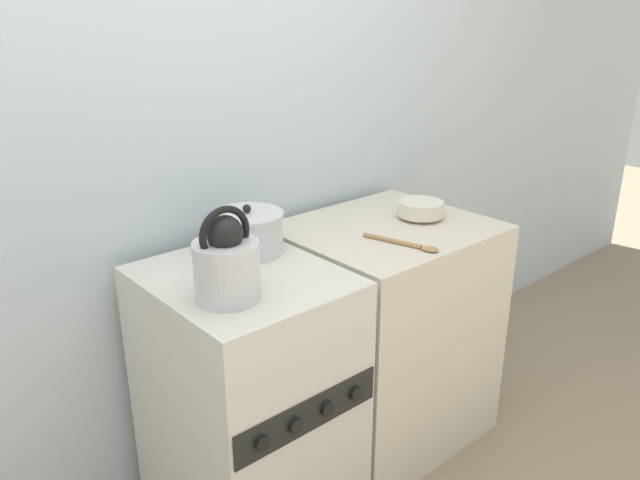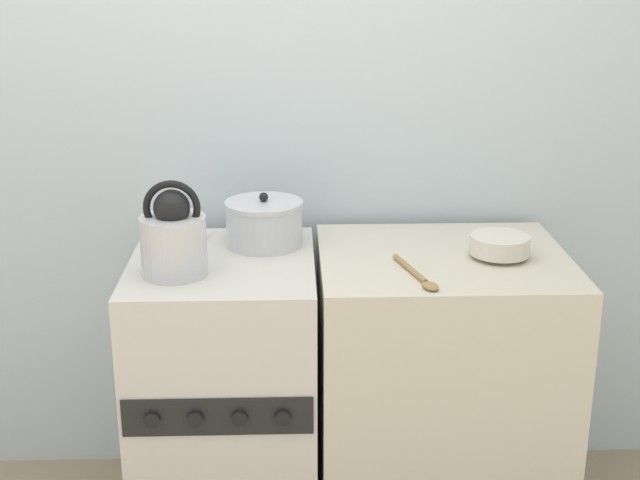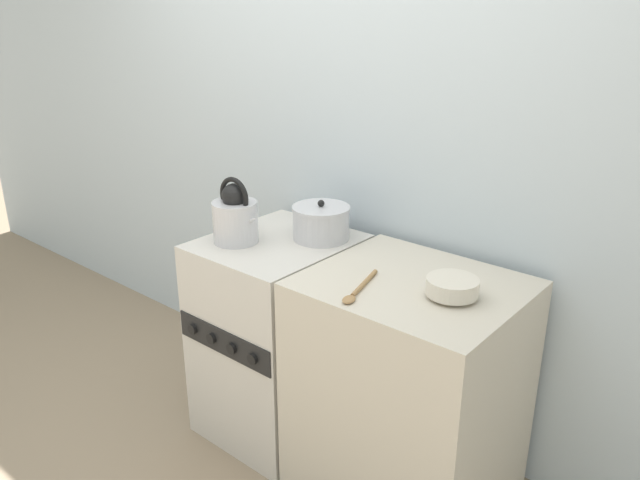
{
  "view_description": "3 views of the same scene",
  "coord_description": "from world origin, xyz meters",
  "px_view_note": "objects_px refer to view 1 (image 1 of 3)",
  "views": [
    {
      "loc": [
        -0.96,
        -1.15,
        1.66
      ],
      "look_at": [
        0.29,
        0.28,
        0.94
      ],
      "focal_mm": 35.0,
      "sensor_mm": 36.0,
      "label": 1
    },
    {
      "loc": [
        0.21,
        -2.15,
        1.76
      ],
      "look_at": [
        0.29,
        0.3,
        0.95
      ],
      "focal_mm": 50.0,
      "sensor_mm": 36.0,
      "label": 2
    },
    {
      "loc": [
        1.68,
        -1.4,
        1.8
      ],
      "look_at": [
        0.23,
        0.31,
        0.95
      ],
      "focal_mm": 35.0,
      "sensor_mm": 36.0,
      "label": 3
    }
  ],
  "objects_px": {
    "kettle": "(227,263)",
    "cooking_pot": "(248,233)",
    "stove": "(248,398)",
    "enamel_bowl": "(421,209)"
  },
  "relations": [
    {
      "from": "kettle",
      "to": "cooking_pot",
      "type": "relative_size",
      "value": 1.14
    },
    {
      "from": "stove",
      "to": "kettle",
      "type": "height_order",
      "value": "kettle"
    },
    {
      "from": "kettle",
      "to": "enamel_bowl",
      "type": "bearing_deg",
      "value": 6.05
    },
    {
      "from": "stove",
      "to": "kettle",
      "type": "xyz_separation_m",
      "value": [
        -0.12,
        -0.11,
        0.55
      ]
    },
    {
      "from": "kettle",
      "to": "cooking_pot",
      "type": "bearing_deg",
      "value": 46.05
    },
    {
      "from": "kettle",
      "to": "stove",
      "type": "bearing_deg",
      "value": 43.0
    },
    {
      "from": "kettle",
      "to": "enamel_bowl",
      "type": "height_order",
      "value": "kettle"
    },
    {
      "from": "cooking_pot",
      "to": "stove",
      "type": "bearing_deg",
      "value": -131.24
    },
    {
      "from": "kettle",
      "to": "enamel_bowl",
      "type": "relative_size",
      "value": 1.57
    },
    {
      "from": "stove",
      "to": "cooking_pot",
      "type": "xyz_separation_m",
      "value": [
        0.12,
        0.14,
        0.51
      ]
    }
  ]
}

